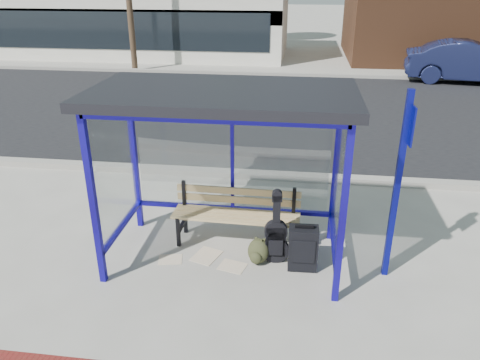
# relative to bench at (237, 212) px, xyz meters

# --- Properties ---
(ground) EXTENTS (120.00, 120.00, 0.00)m
(ground) POSITION_rel_bench_xyz_m (-0.10, -0.46, -0.50)
(ground) COLOR #B2ADA0
(ground) RESTS_ON ground
(curb_near) EXTENTS (60.00, 0.25, 0.12)m
(curb_near) POSITION_rel_bench_xyz_m (-0.10, 2.44, -0.44)
(curb_near) COLOR gray
(curb_near) RESTS_ON ground
(street_asphalt) EXTENTS (60.00, 10.00, 0.00)m
(street_asphalt) POSITION_rel_bench_xyz_m (-0.10, 7.54, -0.50)
(street_asphalt) COLOR black
(street_asphalt) RESTS_ON ground
(curb_far) EXTENTS (60.00, 0.25, 0.12)m
(curb_far) POSITION_rel_bench_xyz_m (-0.10, 12.64, -0.44)
(curb_far) COLOR gray
(curb_far) RESTS_ON ground
(far_sidewalk) EXTENTS (60.00, 4.00, 0.01)m
(far_sidewalk) POSITION_rel_bench_xyz_m (-0.10, 14.54, -0.49)
(far_sidewalk) COLOR #B2ADA0
(far_sidewalk) RESTS_ON ground
(bus_shelter) EXTENTS (3.30, 1.80, 2.42)m
(bus_shelter) POSITION_rel_bench_xyz_m (-0.10, -0.39, 1.57)
(bus_shelter) COLOR #160E9A
(bus_shelter) RESTS_ON ground
(storefront_white) EXTENTS (18.00, 6.04, 4.00)m
(storefront_white) POSITION_rel_bench_xyz_m (-9.10, 17.52, 1.50)
(storefront_white) COLOR silver
(storefront_white) RESTS_ON ground
(bench) EXTENTS (1.87, 0.50, 0.88)m
(bench) POSITION_rel_bench_xyz_m (0.00, 0.00, 0.00)
(bench) COLOR black
(bench) RESTS_ON ground
(guitar_bag) EXTENTS (0.39, 0.15, 1.04)m
(guitar_bag) POSITION_rel_bench_xyz_m (0.61, -0.46, -0.12)
(guitar_bag) COLOR black
(guitar_bag) RESTS_ON ground
(suitcase) EXTENTS (0.40, 0.27, 0.68)m
(suitcase) POSITION_rel_bench_xyz_m (0.99, -0.58, -0.18)
(suitcase) COLOR black
(suitcase) RESTS_ON ground
(backpack) EXTENTS (0.34, 0.32, 0.36)m
(backpack) POSITION_rel_bench_xyz_m (0.37, -0.53, -0.33)
(backpack) COLOR #2F321B
(backpack) RESTS_ON ground
(sign_post) EXTENTS (0.10, 0.32, 2.52)m
(sign_post) POSITION_rel_bench_xyz_m (2.10, -0.57, 0.92)
(sign_post) COLOR #0B0E7F
(sign_post) RESTS_ON ground
(newspaper_a) EXTENTS (0.45, 0.51, 0.01)m
(newspaper_a) POSITION_rel_bench_xyz_m (-0.38, -0.47, -0.49)
(newspaper_a) COLOR white
(newspaper_a) RESTS_ON ground
(newspaper_b) EXTENTS (0.38, 0.32, 0.01)m
(newspaper_b) POSITION_rel_bench_xyz_m (-0.86, -0.63, -0.50)
(newspaper_b) COLOR white
(newspaper_b) RESTS_ON ground
(newspaper_c) EXTENTS (0.42, 0.37, 0.01)m
(newspaper_c) POSITION_rel_bench_xyz_m (0.04, -0.68, -0.50)
(newspaper_c) COLOR white
(newspaper_c) RESTS_ON ground
(parked_car) EXTENTS (4.71, 2.19, 1.49)m
(parked_car) POSITION_rel_bench_xyz_m (6.92, 12.29, 0.25)
(parked_car) COLOR #171D43
(parked_car) RESTS_ON ground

